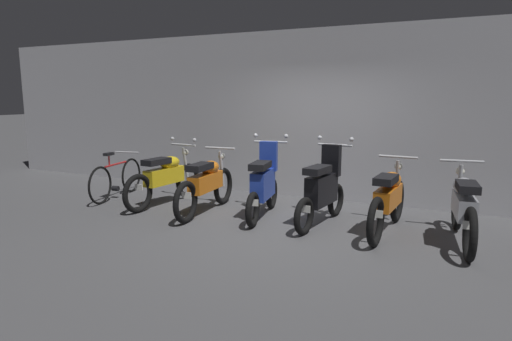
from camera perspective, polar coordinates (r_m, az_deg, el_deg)
name	(u,v)px	position (r m, az deg, el deg)	size (l,w,h in m)	color
ground_plane	(282,227)	(6.53, 3.39, -7.32)	(80.00, 80.00, 0.00)	#4C4C4F
back_wall	(326,115)	(8.29, 9.08, 7.10)	(16.00, 0.30, 3.11)	#ADADB2
motorbike_slot_0	(165,177)	(7.92, -11.67, -0.82)	(0.59, 1.95, 1.15)	black
motorbike_slot_1	(206,183)	(7.25, -6.44, -1.66)	(0.56, 1.95, 1.03)	black
motorbike_slot_2	(264,184)	(6.96, 1.00, -1.76)	(0.58, 1.67, 1.29)	black
motorbike_slot_3	(323,190)	(6.62, 8.63, -2.47)	(0.59, 1.68, 1.29)	black
motorbike_slot_4	(388,199)	(6.42, 16.79, -3.50)	(0.56, 1.95, 1.03)	black
motorbike_slot_5	(464,207)	(6.30, 25.31, -4.27)	(0.56, 1.95, 1.03)	black
bicycle	(116,179)	(8.69, -17.64, -1.03)	(0.50, 1.71, 0.89)	black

